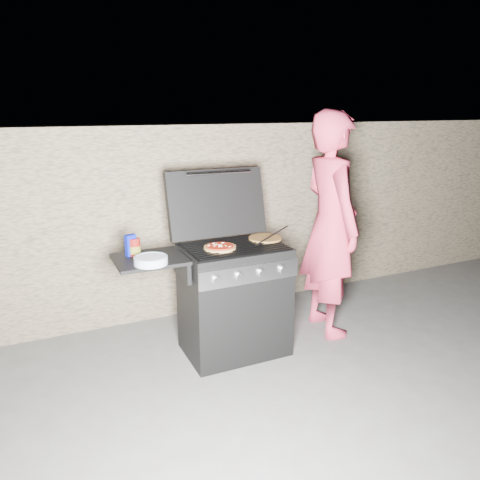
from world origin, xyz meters
name	(u,v)px	position (x,y,z in m)	size (l,w,h in m)	color
ground	(235,350)	(0.00, 0.00, 0.00)	(50.00, 50.00, 0.00)	slate
stone_wall	(191,219)	(0.00, 1.05, 0.90)	(8.00, 0.35, 1.80)	#947D5E
gas_grill	(205,305)	(-0.25, 0.00, 0.46)	(1.34, 0.79, 0.91)	black
pizza_topped	(220,247)	(-0.13, -0.03, 0.92)	(0.25, 0.25, 0.03)	tan
pizza_plain	(265,238)	(0.31, 0.07, 0.92)	(0.27, 0.27, 0.01)	gold
sauce_jar	(135,247)	(-0.75, 0.10, 0.97)	(0.08, 0.08, 0.13)	maroon
blue_carton	(131,245)	(-0.78, 0.10, 0.98)	(0.07, 0.04, 0.16)	#05108E
plate_stack	(151,260)	(-0.70, -0.14, 0.93)	(0.23, 0.23, 0.05)	silver
person	(330,225)	(0.92, 0.03, 0.97)	(0.71, 0.46, 1.94)	#D33652
tongs	(272,235)	(0.34, 0.00, 0.95)	(0.01, 0.01, 0.43)	black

